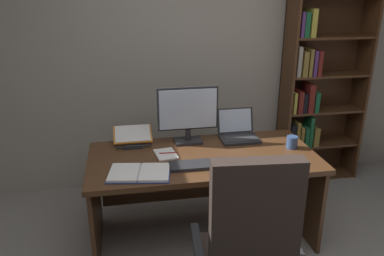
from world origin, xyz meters
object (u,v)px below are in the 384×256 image
at_px(desk, 201,173).
at_px(reading_stand_with_book, 133,136).
at_px(bookshelf, 316,77).
at_px(laptop, 238,133).
at_px(open_binder, 139,173).
at_px(keyboard, 199,165).
at_px(pen, 168,153).
at_px(monitor, 188,115).
at_px(computer_mouse, 240,161).
at_px(notepad, 166,154).
at_px(coffee_mug, 292,142).
at_px(office_chair, 248,256).

height_order(desk, reading_stand_with_book, reading_stand_with_book).
relative_size(bookshelf, laptop, 7.12).
xyz_separation_m(desk, open_binder, (-0.49, -0.31, 0.20)).
distance_m(keyboard, pen, 0.31).
relative_size(desk, keyboard, 4.10).
xyz_separation_m(monitor, laptop, (0.43, 0.00, -0.18)).
bearing_deg(computer_mouse, keyboard, 180.00).
height_order(laptop, pen, laptop).
height_order(laptop, keyboard, laptop).
height_order(keyboard, open_binder, same).
relative_size(desk, notepad, 8.19).
relative_size(monitor, open_binder, 1.07).
xyz_separation_m(keyboard, pen, (-0.19, 0.24, 0.00)).
relative_size(monitor, laptop, 1.58).
bearing_deg(computer_mouse, bookshelf, 43.80).
relative_size(computer_mouse, coffee_mug, 1.08).
xyz_separation_m(reading_stand_with_book, open_binder, (0.02, -0.57, -0.05)).
bearing_deg(reading_stand_with_book, notepad, -49.84).
bearing_deg(open_binder, coffee_mug, 20.63).
distance_m(keyboard, reading_stand_with_book, 0.68).
distance_m(computer_mouse, reading_stand_with_book, 0.91).
xyz_separation_m(office_chair, pen, (-0.34, 0.94, 0.26)).
height_order(office_chair, monitor, monitor).
bearing_deg(keyboard, bookshelf, 36.90).
xyz_separation_m(monitor, computer_mouse, (0.30, -0.46, -0.21)).
relative_size(bookshelf, reading_stand_with_book, 7.19).
bearing_deg(office_chair, bookshelf, 59.58).
height_order(desk, pen, pen).
bearing_deg(pen, monitor, 49.69).
xyz_separation_m(reading_stand_with_book, notepad, (0.24, -0.28, -0.06)).
height_order(desk, office_chair, office_chair).
relative_size(reading_stand_with_book, pen, 2.19).
bearing_deg(coffee_mug, reading_stand_with_book, 165.24).
bearing_deg(laptop, open_binder, -148.68).
relative_size(bookshelf, computer_mouse, 21.24).
height_order(bookshelf, computer_mouse, bookshelf).
distance_m(open_binder, notepad, 0.36).
distance_m(office_chair, coffee_mug, 1.14).
distance_m(bookshelf, keyboard, 1.76).
bearing_deg(coffee_mug, open_binder, -168.53).
bearing_deg(monitor, pen, -130.31).
relative_size(computer_mouse, notepad, 0.50).
bearing_deg(desk, monitor, 108.70).
relative_size(monitor, reading_stand_with_book, 1.60).
bearing_deg(reading_stand_with_book, office_chair, -64.15).
relative_size(desk, pen, 12.29).
bearing_deg(office_chair, monitor, 102.14).
distance_m(monitor, reading_stand_with_book, 0.48).
bearing_deg(monitor, keyboard, -90.00).
relative_size(computer_mouse, pen, 0.74).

